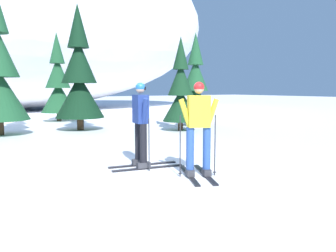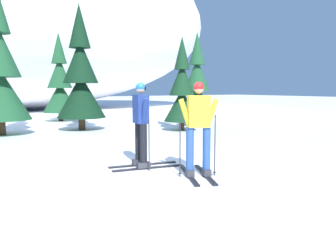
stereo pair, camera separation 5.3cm
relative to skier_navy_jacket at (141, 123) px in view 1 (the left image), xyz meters
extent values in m
plane|color=white|center=(0.24, -0.39, -0.98)|extent=(120.00, 120.00, 0.00)
cube|color=black|center=(0.12, 0.15, -0.96)|extent=(1.56, 0.38, 0.03)
cube|color=black|center=(0.06, -0.19, -0.96)|extent=(1.56, 0.38, 0.03)
cube|color=#38383D|center=(0.02, 0.17, -0.89)|extent=(0.30, 0.19, 0.12)
cube|color=#38383D|center=(-0.04, -0.17, -0.89)|extent=(0.30, 0.19, 0.12)
cylinder|color=black|center=(0.02, 0.17, -0.42)|extent=(0.15, 0.15, 0.82)
cylinder|color=black|center=(-0.04, -0.17, -0.42)|extent=(0.15, 0.15, 0.82)
cube|color=navy|center=(-0.01, 0.00, 0.29)|extent=(0.31, 0.48, 0.61)
cylinder|color=navy|center=(0.04, 0.27, 0.25)|extent=(0.15, 0.29, 0.58)
cylinder|color=navy|center=(-0.06, -0.26, 0.25)|extent=(0.15, 0.29, 0.58)
sphere|color=tan|center=(-0.01, 0.00, 0.72)|extent=(0.19, 0.19, 0.19)
sphere|color=#2366B2|center=(-0.01, 0.00, 0.75)|extent=(0.21, 0.21, 0.21)
cube|color=black|center=(0.07, -0.01, 0.73)|extent=(0.06, 0.15, 0.07)
cylinder|color=#2D2D33|center=(0.12, 0.34, -0.43)|extent=(0.02, 0.02, 1.10)
cylinder|color=#2D2D33|center=(0.12, 0.34, -0.92)|extent=(0.07, 0.07, 0.01)
cylinder|color=#2D2D33|center=(-0.01, -0.36, -0.43)|extent=(0.02, 0.02, 1.10)
cylinder|color=#2D2D33|center=(-0.01, -0.36, -0.92)|extent=(0.07, 0.07, 0.01)
cube|color=black|center=(0.45, -1.13, -0.96)|extent=(0.76, 1.47, 0.03)
cube|color=black|center=(0.74, -1.27, -0.96)|extent=(0.76, 1.47, 0.03)
cube|color=#38383D|center=(0.40, -1.22, -0.89)|extent=(0.25, 0.31, 0.12)
cube|color=#38383D|center=(0.70, -1.36, -0.89)|extent=(0.25, 0.31, 0.12)
cylinder|color=#2D519E|center=(0.40, -1.22, -0.42)|extent=(0.15, 0.15, 0.82)
cylinder|color=#2D519E|center=(0.70, -1.36, -0.42)|extent=(0.15, 0.15, 0.82)
cube|color=yellow|center=(0.55, -1.29, 0.30)|extent=(0.48, 0.39, 0.61)
cylinder|color=yellow|center=(0.32, -1.19, 0.25)|extent=(0.29, 0.21, 0.58)
cylinder|color=yellow|center=(0.78, -1.40, 0.25)|extent=(0.29, 0.21, 0.58)
sphere|color=tan|center=(0.55, -1.29, 0.73)|extent=(0.19, 0.19, 0.19)
sphere|color=red|center=(0.55, -1.29, 0.76)|extent=(0.21, 0.21, 0.21)
cube|color=black|center=(0.59, -1.22, 0.74)|extent=(0.15, 0.10, 0.07)
cylinder|color=#2D2D33|center=(0.26, -1.09, -0.38)|extent=(0.02, 0.02, 1.20)
cylinder|color=#2D2D33|center=(0.26, -1.09, -0.92)|extent=(0.07, 0.07, 0.01)
cylinder|color=#2D2D33|center=(0.89, -1.39, -0.38)|extent=(0.02, 0.02, 1.20)
cylinder|color=#2D2D33|center=(0.89, -1.39, -0.92)|extent=(0.07, 0.07, 0.01)
cylinder|color=#47301E|center=(1.13, 7.26, -0.64)|extent=(0.27, 0.27, 0.69)
cone|color=black|center=(1.13, 7.26, 0.41)|extent=(1.96, 1.96, 1.76)
cone|color=black|center=(1.13, 7.26, 1.81)|extent=(1.41, 1.41, 1.76)
cone|color=black|center=(1.13, 7.26, 3.22)|extent=(0.86, 0.86, 1.76)
cylinder|color=#47301E|center=(1.47, 11.59, -0.67)|extent=(0.25, 0.25, 0.61)
cone|color=#1E512D|center=(1.47, 11.59, 0.26)|extent=(1.75, 1.75, 1.57)
cone|color=#1E512D|center=(1.47, 11.59, 1.52)|extent=(1.26, 1.26, 1.57)
cone|color=#1E512D|center=(1.47, 11.59, 2.78)|extent=(0.77, 0.77, 1.57)
cylinder|color=#47301E|center=(4.50, 4.91, -0.72)|extent=(0.20, 0.20, 0.51)
cone|color=#14381E|center=(4.50, 4.91, 0.05)|extent=(1.45, 1.45, 1.30)
cone|color=#14381E|center=(4.50, 4.91, 1.09)|extent=(1.05, 1.05, 1.30)
cone|color=#14381E|center=(4.50, 4.91, 2.13)|extent=(0.64, 0.64, 1.30)
cylinder|color=#47301E|center=(6.15, 6.09, -0.69)|extent=(0.23, 0.23, 0.57)
cone|color=#1E512D|center=(6.15, 6.09, 0.18)|extent=(1.63, 1.63, 1.46)
cone|color=#1E512D|center=(6.15, 6.09, 1.34)|extent=(1.17, 1.17, 1.46)
cone|color=#1E512D|center=(6.15, 6.09, 2.51)|extent=(0.72, 0.72, 1.46)
camera|label=1|loc=(-3.52, -6.46, 0.74)|focal=36.77mm
camera|label=2|loc=(-3.47, -6.49, 0.74)|focal=36.77mm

